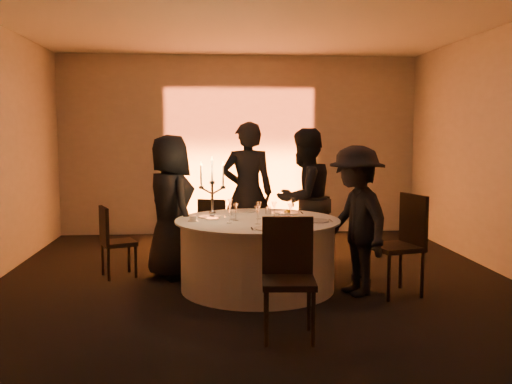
{
  "coord_description": "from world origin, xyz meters",
  "views": [
    {
      "loc": [
        -0.53,
        -6.13,
        1.72
      ],
      "look_at": [
        0.0,
        0.2,
        1.05
      ],
      "focal_mm": 40.0,
      "sensor_mm": 36.0,
      "label": 1
    }
  ],
  "objects": [
    {
      "name": "wine_glass_c",
      "position": [
        -0.32,
        -0.24,
        0.91
      ],
      "size": [
        0.07,
        0.07,
        0.19
      ],
      "color": "white",
      "rests_on": "banquet_table"
    },
    {
      "name": "wall_front",
      "position": [
        0.0,
        -3.5,
        1.5
      ],
      "size": [
        7.0,
        0.0,
        7.0
      ],
      "primitive_type": "plane",
      "rotation": [
        -1.57,
        0.0,
        0.0
      ],
      "color": "#A5A199",
      "rests_on": "floor"
    },
    {
      "name": "wine_glass_e",
      "position": [
        0.44,
        0.4,
        0.91
      ],
      "size": [
        0.07,
        0.07,
        0.19
      ],
      "color": "white",
      "rests_on": "banquet_table"
    },
    {
      "name": "banquet_table",
      "position": [
        0.0,
        0.0,
        0.38
      ],
      "size": [
        1.8,
        1.8,
        0.77
      ],
      "color": "black",
      "rests_on": "floor"
    },
    {
      "name": "ceiling",
      "position": [
        0.0,
        0.0,
        3.0
      ],
      "size": [
        7.0,
        7.0,
        0.0
      ],
      "primitive_type": "plane",
      "rotation": [
        3.14,
        0.0,
        0.0
      ],
      "color": "silver",
      "rests_on": "wall_back"
    },
    {
      "name": "chair_back_left",
      "position": [
        -0.46,
        1.28,
        0.48
      ],
      "size": [
        0.47,
        0.47,
        0.86
      ],
      "rotation": [
        0.0,
        0.0,
        2.82
      ],
      "color": "black",
      "rests_on": "floor"
    },
    {
      "name": "wine_glass_f",
      "position": [
        0.02,
        0.01,
        0.91
      ],
      "size": [
        0.07,
        0.07,
        0.19
      ],
      "color": "white",
      "rests_on": "banquet_table"
    },
    {
      "name": "wine_glass_h",
      "position": [
        -0.03,
        -0.33,
        0.91
      ],
      "size": [
        0.07,
        0.07,
        0.19
      ],
      "color": "white",
      "rests_on": "banquet_table"
    },
    {
      "name": "guest_left",
      "position": [
        -0.98,
        0.56,
        0.85
      ],
      "size": [
        0.88,
        0.98,
        1.69
      ],
      "primitive_type": "imported",
      "rotation": [
        0.0,
        0.0,
        2.09
      ],
      "color": "black",
      "rests_on": "floor"
    },
    {
      "name": "tumbler_a",
      "position": [
        0.27,
        -0.37,
        0.82
      ],
      "size": [
        0.07,
        0.07,
        0.09
      ],
      "primitive_type": "cylinder",
      "color": "white",
      "rests_on": "banquet_table"
    },
    {
      "name": "plate_left",
      "position": [
        -0.52,
        0.19,
        0.78
      ],
      "size": [
        0.36,
        0.26,
        0.01
      ],
      "color": "white",
      "rests_on": "banquet_table"
    },
    {
      "name": "candelabra",
      "position": [
        -0.49,
        -0.0,
        1.01
      ],
      "size": [
        0.29,
        0.14,
        0.69
      ],
      "color": "silver",
      "rests_on": "banquet_table"
    },
    {
      "name": "chair_left",
      "position": [
        -1.67,
        0.62,
        0.47
      ],
      "size": [
        0.49,
        0.48,
        0.85
      ],
      "rotation": [
        0.0,
        0.0,
        1.96
      ],
      "color": "black",
      "rests_on": "floor"
    },
    {
      "name": "guest_right",
      "position": [
        1.02,
        -0.3,
        0.79
      ],
      "size": [
        0.85,
        1.15,
        1.58
      ],
      "primitive_type": "imported",
      "rotation": [
        0.0,
        0.0,
        -1.29
      ],
      "color": "black",
      "rests_on": "floor"
    },
    {
      "name": "chair_right",
      "position": [
        1.52,
        -0.35,
        0.6
      ],
      "size": [
        0.57,
        0.57,
        1.07
      ],
      "rotation": [
        0.0,
        0.0,
        -1.32
      ],
      "color": "black",
      "rests_on": "floor"
    },
    {
      "name": "uplighter_fixture",
      "position": [
        0.0,
        3.2,
        0.05
      ],
      "size": [
        0.25,
        0.12,
        0.1
      ],
      "primitive_type": "cube",
      "color": "black",
      "rests_on": "floor"
    },
    {
      "name": "chair_back_right",
      "position": [
        0.86,
        1.32,
        0.48
      ],
      "size": [
        0.52,
        0.52,
        0.86
      ],
      "rotation": [
        0.0,
        0.0,
        -2.61
      ],
      "color": "black",
      "rests_on": "floor"
    },
    {
      "name": "plate_back_left",
      "position": [
        -0.12,
        0.62,
        0.78
      ],
      "size": [
        0.36,
        0.29,
        0.01
      ],
      "color": "white",
      "rests_on": "banquet_table"
    },
    {
      "name": "wine_glass_g",
      "position": [
        0.19,
        0.03,
        0.91
      ],
      "size": [
        0.07,
        0.07,
        0.19
      ],
      "color": "white",
      "rests_on": "banquet_table"
    },
    {
      "name": "coffee_cup",
      "position": [
        -0.7,
        -0.09,
        0.8
      ],
      "size": [
        0.11,
        0.11,
        0.07
      ],
      "color": "white",
      "rests_on": "banquet_table"
    },
    {
      "name": "guest_back_left",
      "position": [
        -0.02,
        1.27,
        0.93
      ],
      "size": [
        0.68,
        0.46,
        1.85
      ],
      "primitive_type": "imported",
      "rotation": [
        0.0,
        0.0,
        3.12
      ],
      "color": "black",
      "rests_on": "floor"
    },
    {
      "name": "wine_glass_a",
      "position": [
        -0.24,
        -0.08,
        0.91
      ],
      "size": [
        0.07,
        0.07,
        0.19
      ],
      "color": "white",
      "rests_on": "banquet_table"
    },
    {
      "name": "tumbler_d",
      "position": [
        0.2,
        -0.09,
        0.82
      ],
      "size": [
        0.07,
        0.07,
        0.09
      ],
      "primitive_type": "cylinder",
      "color": "white",
      "rests_on": "banquet_table"
    },
    {
      "name": "chair_front",
      "position": [
        0.13,
        -1.47,
        0.56
      ],
      "size": [
        0.47,
        0.47,
        1.0
      ],
      "rotation": [
        0.0,
        0.0,
        -0.08
      ],
      "color": "black",
      "rests_on": "floor"
    },
    {
      "name": "tumbler_b",
      "position": [
        -0.26,
        0.04,
        0.82
      ],
      "size": [
        0.07,
        0.07,
        0.09
      ],
      "primitive_type": "cylinder",
      "color": "white",
      "rests_on": "banquet_table"
    },
    {
      "name": "wine_glass_b",
      "position": [
        0.34,
        -0.15,
        0.91
      ],
      "size": [
        0.07,
        0.07,
        0.19
      ],
      "color": "white",
      "rests_on": "banquet_table"
    },
    {
      "name": "plate_front",
      "position": [
        0.06,
        -0.63,
        0.78
      ],
      "size": [
        0.35,
        0.3,
        0.01
      ],
      "color": "white",
      "rests_on": "banquet_table"
    },
    {
      "name": "plate_right",
      "position": [
        0.6,
        -0.19,
        0.78
      ],
      "size": [
        0.36,
        0.29,
        0.01
      ],
      "color": "white",
      "rests_on": "banquet_table"
    },
    {
      "name": "guest_back_right",
      "position": [
        0.67,
        0.89,
        0.88
      ],
      "size": [
        1.09,
        1.05,
        1.77
      ],
      "primitive_type": "imported",
      "rotation": [
        0.0,
        0.0,
        -2.5
      ],
      "color": "black",
      "rests_on": "floor"
    },
    {
      "name": "plate_back_right",
      "position": [
        0.39,
        0.43,
        0.79
      ],
      "size": [
        0.35,
        0.28,
        0.08
      ],
      "color": "white",
      "rests_on": "banquet_table"
    },
    {
      "name": "tumbler_c",
      "position": [
        0.16,
        0.38,
        0.82
      ],
      "size": [
        0.07,
        0.07,
        0.09
      ],
      "primitive_type": "cylinder",
      "color": "white",
      "rests_on": "banquet_table"
    },
    {
      "name": "wall_back",
      "position": [
        0.0,
        3.5,
        1.5
      ],
      "size": [
        7.0,
        0.0,
        7.0
      ],
      "primitive_type": "plane",
      "rotation": [
        1.57,
        0.0,
        0.0
      ],
      "color": "#A5A199",
      "rests_on": "floor"
    },
    {
      "name": "floor",
      "position": [
        0.0,
        0.0,
        0.0
      ],
      "size": [
        7.0,
        7.0,
        0.0
      ],
      "primitive_type": "plane",
      "color": "black",
      "rests_on": "ground"
    },
    {
      "name": "wine_glass_d",
      "position": [
        -0.29,
        0.32,
        0.91
      ],
      "size": [
        0.07,
        0.07,
        0.19
      ],
      "color": "white",
      "rests_on": "banquet_table"
    }
  ]
}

